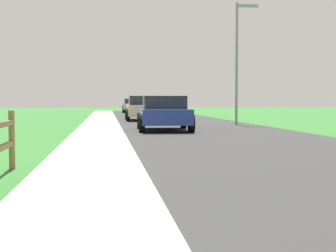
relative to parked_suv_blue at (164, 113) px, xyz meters
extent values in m
plane|color=#306D2D|center=(-1.70, 4.10, -0.73)|extent=(120.00, 120.00, 0.00)
cube|color=#2E2E2E|center=(1.80, 6.10, -0.73)|extent=(7.00, 66.00, 0.01)
cube|color=#AFB29F|center=(-4.70, 6.10, -0.73)|extent=(6.00, 66.00, 0.01)
cube|color=#306D2D|center=(-6.20, 6.10, -0.73)|extent=(5.00, 66.00, 0.00)
cylinder|color=brown|center=(-4.09, -11.34, -0.20)|extent=(0.11, 0.11, 1.07)
cube|color=navy|center=(0.00, -0.01, -0.13)|extent=(2.09, 4.31, 0.61)
cube|color=#1E232B|center=(0.00, 0.03, 0.44)|extent=(1.78, 2.17, 0.53)
cylinder|color=black|center=(0.92, -1.36, -0.38)|extent=(0.25, 0.71, 0.71)
cylinder|color=black|center=(-1.02, -1.29, -0.38)|extent=(0.25, 0.71, 0.71)
cylinder|color=black|center=(1.02, 1.27, -0.38)|extent=(0.25, 0.71, 0.71)
cylinder|color=black|center=(-0.92, 1.34, -0.38)|extent=(0.25, 0.71, 0.71)
cube|color=#C6B793|center=(-0.15, 10.61, -0.09)|extent=(1.95, 4.91, 0.66)
cube|color=#1E232B|center=(-0.15, 10.46, 0.51)|extent=(1.69, 2.61, 0.55)
cylinder|color=black|center=(0.76, 9.08, -0.37)|extent=(0.23, 0.74, 0.74)
cylinder|color=black|center=(-1.11, 9.12, -0.37)|extent=(0.23, 0.74, 0.74)
cylinder|color=black|center=(0.81, 12.11, -0.37)|extent=(0.23, 0.74, 0.74)
cylinder|color=black|center=(-1.05, 12.14, -0.37)|extent=(0.23, 0.74, 0.74)
cube|color=maroon|center=(0.32, 20.32, -0.12)|extent=(1.82, 4.28, 0.63)
cube|color=#1E232B|center=(0.32, 20.10, 0.45)|extent=(1.60, 2.27, 0.51)
cylinder|color=black|center=(1.22, 18.99, -0.38)|extent=(0.22, 0.71, 0.71)
cylinder|color=black|center=(-0.59, 19.00, -0.38)|extent=(0.22, 0.71, 0.71)
cylinder|color=black|center=(1.23, 21.64, -0.38)|extent=(0.22, 0.71, 0.71)
cylinder|color=black|center=(-0.58, 21.65, -0.38)|extent=(0.22, 0.71, 0.71)
cube|color=#B7BABF|center=(0.36, 30.50, -0.10)|extent=(2.22, 4.82, 0.63)
cube|color=#1E232B|center=(0.34, 30.22, 0.44)|extent=(1.83, 2.50, 0.46)
cylinder|color=black|center=(1.21, 28.98, -0.36)|extent=(0.27, 0.77, 0.75)
cylinder|color=black|center=(-0.68, 29.11, -0.36)|extent=(0.27, 0.77, 0.75)
cylinder|color=black|center=(1.41, 31.89, -0.36)|extent=(0.27, 0.77, 0.75)
cylinder|color=black|center=(-0.48, 32.02, -0.36)|extent=(0.27, 0.77, 0.75)
cylinder|color=gray|center=(4.28, 4.47, 2.38)|extent=(0.14, 0.14, 6.24)
cube|color=#999999|center=(4.83, 4.47, 5.35)|extent=(1.10, 0.20, 0.14)
camera|label=1|loc=(-2.39, -20.63, 0.52)|focal=53.39mm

